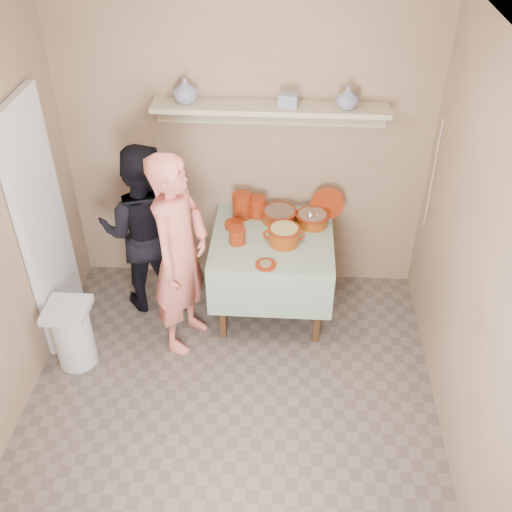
# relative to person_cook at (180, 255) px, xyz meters

# --- Properties ---
(ground) EXTENTS (3.50, 3.50, 0.00)m
(ground) POSITION_rel_person_cook_xyz_m (0.43, -0.87, -0.84)
(ground) COLOR #665950
(ground) RESTS_ON ground
(tile_panel) EXTENTS (0.06, 0.70, 2.00)m
(tile_panel) POSITION_rel_person_cook_xyz_m (-1.03, 0.08, 0.16)
(tile_panel) COLOR silver
(tile_panel) RESTS_ON ground
(plate_stack_a) EXTENTS (0.16, 0.16, 0.21)m
(plate_stack_a) POSITION_rel_person_cook_xyz_m (0.41, 0.68, 0.03)
(plate_stack_a) COLOR maroon
(plate_stack_a) RESTS_ON serving_table
(plate_stack_b) EXTENTS (0.15, 0.15, 0.18)m
(plate_stack_b) POSITION_rel_person_cook_xyz_m (0.53, 0.70, 0.01)
(plate_stack_b) COLOR maroon
(plate_stack_b) RESTS_ON serving_table
(bowl_stack) EXTENTS (0.13, 0.13, 0.13)m
(bowl_stack) POSITION_rel_person_cook_xyz_m (0.40, 0.30, -0.01)
(bowl_stack) COLOR maroon
(bowl_stack) RESTS_ON serving_table
(empty_bowl) EXTENTS (0.15, 0.15, 0.05)m
(empty_bowl) POSITION_rel_person_cook_xyz_m (0.36, 0.51, -0.05)
(empty_bowl) COLOR maroon
(empty_bowl) RESTS_ON serving_table
(propped_lid) EXTENTS (0.29, 0.12, 0.28)m
(propped_lid) POSITION_rel_person_cook_xyz_m (1.12, 0.73, 0.04)
(propped_lid) COLOR maroon
(propped_lid) RESTS_ON serving_table
(vase_right) EXTENTS (0.21, 0.21, 0.17)m
(vase_right) POSITION_rel_person_cook_xyz_m (1.20, 0.73, 0.97)
(vase_right) COLOR navy
(vase_right) RESTS_ON wall_shelf
(vase_left) EXTENTS (0.26, 0.26, 0.19)m
(vase_left) POSITION_rel_person_cook_xyz_m (-0.01, 0.76, 0.98)
(vase_left) COLOR navy
(vase_left) RESTS_ON wall_shelf
(ceramic_box) EXTENTS (0.16, 0.12, 0.10)m
(ceramic_box) POSITION_rel_person_cook_xyz_m (0.76, 0.73, 0.93)
(ceramic_box) COLOR navy
(ceramic_box) RESTS_ON wall_shelf
(person_cook) EXTENTS (0.57, 0.70, 1.67)m
(person_cook) POSITION_rel_person_cook_xyz_m (0.00, 0.00, 0.00)
(person_cook) COLOR #E16F61
(person_cook) RESTS_ON ground
(person_helper) EXTENTS (0.77, 0.62, 1.51)m
(person_helper) POSITION_rel_person_cook_xyz_m (-0.38, 0.44, -0.08)
(person_helper) COLOR black
(person_helper) RESTS_ON ground
(room_shell) EXTENTS (3.04, 3.54, 2.62)m
(room_shell) POSITION_rel_person_cook_xyz_m (0.43, -0.87, 0.77)
(room_shell) COLOR #9B7B5F
(room_shell) RESTS_ON ground
(serving_table) EXTENTS (0.97, 0.97, 0.76)m
(serving_table) POSITION_rel_person_cook_xyz_m (0.68, 0.41, -0.20)
(serving_table) COLOR #4C2D16
(serving_table) RESTS_ON ground
(cazuela_meat_a) EXTENTS (0.30, 0.30, 0.10)m
(cazuela_meat_a) POSITION_rel_person_cook_xyz_m (0.72, 0.64, -0.02)
(cazuela_meat_a) COLOR maroon
(cazuela_meat_a) RESTS_ON serving_table
(cazuela_meat_b) EXTENTS (0.28, 0.28, 0.10)m
(cazuela_meat_b) POSITION_rel_person_cook_xyz_m (0.99, 0.60, -0.02)
(cazuela_meat_b) COLOR maroon
(cazuela_meat_b) RESTS_ON serving_table
(ladle) EXTENTS (0.08, 0.26, 0.19)m
(ladle) POSITION_rel_person_cook_xyz_m (0.98, 0.56, 0.03)
(ladle) COLOR silver
(ladle) RESTS_ON cazuela_meat_b
(cazuela_rice) EXTENTS (0.33, 0.25, 0.14)m
(cazuela_rice) POSITION_rel_person_cook_xyz_m (0.77, 0.32, 0.01)
(cazuela_rice) COLOR maroon
(cazuela_rice) RESTS_ON serving_table
(front_plate) EXTENTS (0.16, 0.16, 0.03)m
(front_plate) POSITION_rel_person_cook_xyz_m (0.64, 0.02, -0.07)
(front_plate) COLOR maroon
(front_plate) RESTS_ON serving_table
(wall_shelf) EXTENTS (1.80, 0.25, 0.21)m
(wall_shelf) POSITION_rel_person_cook_xyz_m (0.63, 0.78, 0.84)
(wall_shelf) COLOR #B8AC89
(wall_shelf) RESTS_ON room_shell
(trash_bin) EXTENTS (0.32, 0.32, 0.56)m
(trash_bin) POSITION_rel_person_cook_xyz_m (-0.82, -0.32, -0.55)
(trash_bin) COLOR silver
(trash_bin) RESTS_ON ground
(electrical_cord) EXTENTS (0.01, 0.05, 0.90)m
(electrical_cord) POSITION_rel_person_cook_xyz_m (1.90, 0.61, 0.41)
(electrical_cord) COLOR silver
(electrical_cord) RESTS_ON wall_shelf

